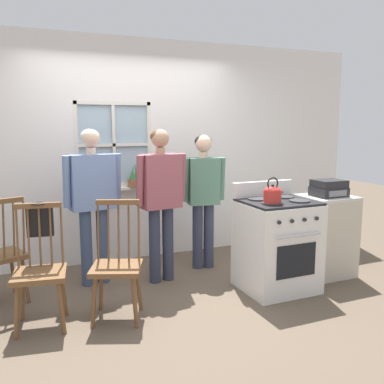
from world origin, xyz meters
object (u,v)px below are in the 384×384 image
at_px(chair_by_window, 40,273).
at_px(potted_plant, 135,180).
at_px(handbag, 40,220).
at_px(person_adult_right, 203,190).
at_px(chair_near_wall, 0,256).
at_px(person_elderly_left, 92,192).
at_px(side_counter, 325,235).
at_px(person_teen_center, 161,191).
at_px(chair_center_cluster, 117,267).
at_px(kettle, 272,194).
at_px(stereo, 329,188).
at_px(stove, 277,244).

height_order(chair_by_window, potted_plant, potted_plant).
bearing_deg(handbag, person_adult_right, 17.30).
distance_m(chair_by_window, person_adult_right, 2.08).
bearing_deg(chair_near_wall, person_elderly_left, 170.94).
distance_m(chair_by_window, side_counter, 3.02).
xyz_separation_m(handbag, side_counter, (2.98, -0.18, -0.41)).
distance_m(person_teen_center, person_adult_right, 0.63).
relative_size(person_elderly_left, handbag, 5.32).
distance_m(potted_plant, side_counter, 2.33).
relative_size(chair_by_window, chair_center_cluster, 1.00).
distance_m(person_elderly_left, kettle, 1.83).
relative_size(person_adult_right, potted_plant, 5.07).
bearing_deg(potted_plant, chair_center_cluster, -111.57).
bearing_deg(stereo, handbag, 176.06).
xyz_separation_m(potted_plant, side_counter, (1.80, -1.37, -0.56)).
height_order(chair_center_cluster, stereo, stereo).
xyz_separation_m(chair_center_cluster, stereo, (2.40, 0.13, 0.53)).
xyz_separation_m(chair_near_wall, potted_plant, (1.53, 0.79, 0.55)).
bearing_deg(chair_center_cluster, stereo, 25.27).
bearing_deg(stove, side_counter, 10.78).
distance_m(chair_near_wall, chair_center_cluster, 1.18).
relative_size(stove, kettle, 4.39).
relative_size(person_teen_center, side_counter, 1.81).
xyz_separation_m(chair_near_wall, handbag, (0.35, -0.39, 0.39)).
relative_size(person_elderly_left, stove, 1.51).
bearing_deg(person_teen_center, side_counter, -24.89).
height_order(person_adult_right, side_counter, person_adult_right).
xyz_separation_m(person_elderly_left, potted_plant, (0.63, 0.63, 0.02)).
relative_size(chair_near_wall, side_counter, 1.14).
height_order(potted_plant, side_counter, potted_plant).
relative_size(chair_by_window, handbag, 3.35).
xyz_separation_m(chair_by_window, potted_plant, (1.22, 1.41, 0.55)).
distance_m(person_elderly_left, stereo, 2.54).
height_order(person_teen_center, stereo, person_teen_center).
bearing_deg(chair_near_wall, person_teen_center, 159.14).
height_order(person_elderly_left, person_adult_right, person_elderly_left).
bearing_deg(stereo, chair_near_wall, 169.86).
distance_m(stove, side_counter, 0.76).
relative_size(chair_center_cluster, potted_plant, 3.35).
distance_m(person_elderly_left, stove, 1.97).
bearing_deg(kettle, stove, 39.46).
height_order(stove, kettle, kettle).
distance_m(chair_center_cluster, potted_plant, 1.72).
bearing_deg(chair_by_window, chair_near_wall, 125.94).
xyz_separation_m(chair_by_window, person_elderly_left, (0.60, 0.79, 0.53)).
xyz_separation_m(chair_center_cluster, stove, (1.65, 0.01, 0.01)).
xyz_separation_m(person_teen_center, kettle, (0.85, -0.81, 0.04)).
xyz_separation_m(person_teen_center, stove, (1.01, -0.68, -0.51)).
bearing_deg(stereo, chair_center_cluster, -176.94).
bearing_deg(potted_plant, side_counter, -37.31).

